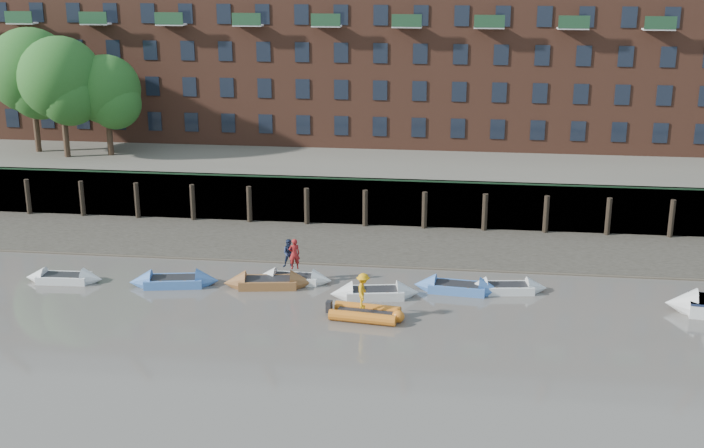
% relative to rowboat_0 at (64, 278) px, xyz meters
% --- Properties ---
extents(ground, '(220.00, 220.00, 0.00)m').
position_rel_rowboat_0_xyz_m(ground, '(17.76, -9.26, -0.23)').
color(ground, '#5C5750').
rests_on(ground, ground).
extents(foreshore, '(110.00, 8.00, 0.50)m').
position_rel_rowboat_0_xyz_m(foreshore, '(17.76, 8.74, -0.23)').
color(foreshore, '#3D382F').
rests_on(foreshore, ground).
extents(mud_band, '(110.00, 1.60, 0.10)m').
position_rel_rowboat_0_xyz_m(mud_band, '(17.76, 5.34, -0.23)').
color(mud_band, '#4C4336').
rests_on(mud_band, ground).
extents(river_wall, '(110.00, 1.23, 3.30)m').
position_rel_rowboat_0_xyz_m(river_wall, '(17.76, 13.12, 1.37)').
color(river_wall, '#2D2A26').
rests_on(river_wall, ground).
extents(bank_terrace, '(110.00, 28.00, 3.20)m').
position_rel_rowboat_0_xyz_m(bank_terrace, '(17.76, 26.74, 1.37)').
color(bank_terrace, '#5E594D').
rests_on(bank_terrace, ground).
extents(apartment_terrace, '(80.60, 15.56, 20.98)m').
position_rel_rowboat_0_xyz_m(apartment_terrace, '(17.76, 27.74, 12.60)').
color(apartment_terrace, brown).
rests_on(apartment_terrace, bank_terrace).
extents(tree_cluster, '(11.76, 7.74, 9.40)m').
position_rel_rowboat_0_xyz_m(tree_cluster, '(-7.85, 18.09, 8.78)').
color(tree_cluster, '#3A281C').
rests_on(tree_cluster, bank_terrace).
extents(rowboat_0, '(4.46, 1.48, 1.28)m').
position_rel_rowboat_0_xyz_m(rowboat_0, '(0.00, 0.00, 0.00)').
color(rowboat_0, silver).
rests_on(rowboat_0, ground).
extents(rowboat_1, '(5.14, 2.32, 1.44)m').
position_rel_rowboat_0_xyz_m(rowboat_1, '(6.37, 0.20, 0.03)').
color(rowboat_1, '#4270B9').
rests_on(rowboat_1, ground).
extents(rowboat_2, '(5.12, 2.16, 1.44)m').
position_rel_rowboat_0_xyz_m(rowboat_2, '(11.63, 0.65, 0.03)').
color(rowboat_2, brown).
rests_on(rowboat_2, ground).
extents(rowboat_3, '(4.32, 1.31, 1.25)m').
position_rel_rowboat_0_xyz_m(rowboat_3, '(12.92, 1.52, -0.01)').
color(rowboat_3, silver).
rests_on(rowboat_3, ground).
extents(rowboat_4, '(4.98, 2.21, 1.39)m').
position_rel_rowboat_0_xyz_m(rowboat_4, '(17.67, -0.19, 0.02)').
color(rowboat_4, silver).
rests_on(rowboat_4, ground).
extents(rowboat_5, '(4.91, 1.87, 1.39)m').
position_rel_rowboat_0_xyz_m(rowboat_5, '(22.09, 1.20, 0.02)').
color(rowboat_5, '#4270B9').
rests_on(rowboat_5, ground).
extents(rowboat_6, '(4.60, 1.89, 1.30)m').
position_rel_rowboat_0_xyz_m(rowboat_6, '(24.77, 1.49, 0.00)').
color(rowboat_6, silver).
rests_on(rowboat_6, ground).
extents(rib_tender, '(3.84, 2.19, 0.65)m').
position_rel_rowboat_0_xyz_m(rib_tender, '(17.62, -3.12, 0.06)').
color(rib_tender, '#CB6A19').
rests_on(rib_tender, ground).
extents(person_rower_a, '(0.75, 0.63, 1.76)m').
position_rel_rowboat_0_xyz_m(person_rower_a, '(12.98, 1.48, 1.49)').
color(person_rower_a, maroon).
rests_on(person_rower_a, rowboat_3).
extents(person_rower_b, '(0.88, 0.73, 1.64)m').
position_rel_rowboat_0_xyz_m(person_rower_b, '(12.66, 1.70, 1.43)').
color(person_rower_b, '#19233F').
rests_on(person_rower_b, rowboat_3).
extents(person_rib_crew, '(0.71, 1.20, 1.83)m').
position_rel_rowboat_0_xyz_m(person_rib_crew, '(17.37, -3.14, 1.30)').
color(person_rib_crew, orange).
rests_on(person_rib_crew, rib_tender).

